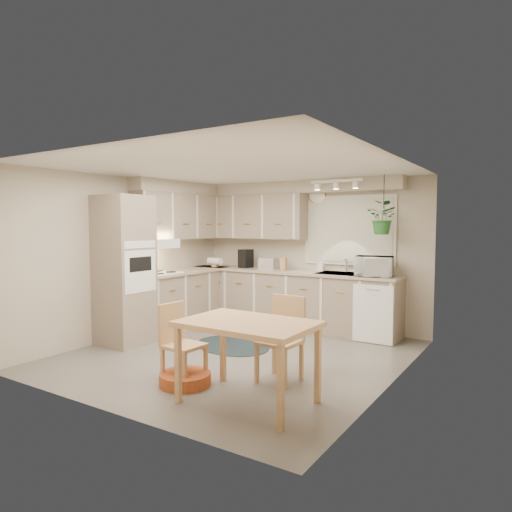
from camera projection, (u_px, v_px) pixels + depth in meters
name	position (u px, v px, depth m)	size (l,w,h in m)	color
floor	(237.00, 355.00, 5.92)	(4.20, 4.20, 0.00)	#615D56
ceiling	(236.00, 168.00, 5.75)	(4.20, 4.20, 0.00)	silver
wall_back	(309.00, 254.00, 7.60)	(4.00, 0.04, 2.40)	#BAAE99
wall_front	(102.00, 280.00, 4.07)	(4.00, 0.04, 2.40)	#BAAE99
wall_left	(129.00, 257.00, 6.91)	(0.04, 4.20, 2.40)	#BAAE99
wall_right	(393.00, 272.00, 4.76)	(0.04, 4.20, 2.40)	#BAAE99
base_cab_left	(183.00, 300.00, 7.54)	(0.60, 1.85, 0.90)	gray
base_cab_back	(289.00, 300.00, 7.51)	(3.60, 0.60, 0.90)	gray
counter_left	(183.00, 271.00, 7.50)	(0.64, 1.89, 0.04)	tan
counter_back	(289.00, 272.00, 7.47)	(3.64, 0.64, 0.04)	tan
oven_stack	(124.00, 270.00, 6.43)	(0.65, 0.65, 2.10)	gray
wall_oven_face	(140.00, 271.00, 6.26)	(0.02, 0.56, 0.58)	white
upper_cab_left	(181.00, 217.00, 7.61)	(0.35, 2.00, 0.75)	gray
upper_cab_back	(253.00, 217.00, 7.95)	(2.00, 0.35, 0.75)	gray
soffit_left	(180.00, 188.00, 7.59)	(0.30, 2.00, 0.20)	#BAAE99
soffit_back	(294.00, 188.00, 7.51)	(3.60, 0.30, 0.20)	#BAAE99
cooktop	(158.00, 273.00, 7.01)	(0.52, 0.58, 0.02)	white
range_hood	(157.00, 244.00, 6.99)	(0.40, 0.60, 0.14)	white
window_blinds	(348.00, 230.00, 7.17)	(1.40, 0.02, 1.00)	beige
window_frame	(349.00, 230.00, 7.18)	(1.50, 0.02, 1.10)	beige
sink	(341.00, 276.00, 7.00)	(0.70, 0.48, 0.10)	#B2B4BA
dishwasher_front	(373.00, 314.00, 6.45)	(0.58, 0.01, 0.83)	white
track_light_bar	(336.00, 181.00, 6.69)	(0.80, 0.04, 0.04)	white
wall_clock	(317.00, 195.00, 7.43)	(0.30, 0.30, 0.03)	gold
dining_table	(248.00, 362.00, 4.33)	(1.24, 0.83, 0.78)	tan
chair_left	(184.00, 343.00, 4.88)	(0.40, 0.40, 0.85)	tan
chair_back	(279.00, 339.00, 4.91)	(0.43, 0.43, 0.91)	tan
braided_rug	(232.00, 345.00, 6.38)	(1.22, 0.91, 0.01)	black
pet_bed	(185.00, 379.00, 4.82)	(0.55, 0.55, 0.13)	#B65B24
microwave	(374.00, 264.00, 6.61)	(0.53, 0.29, 0.36)	white
soap_bottle	(321.00, 268.00, 7.33)	(0.09, 0.21, 0.10)	white
hanging_plant	(383.00, 221.00, 6.50)	(0.43, 0.48, 0.37)	#265F26
coffee_maker	(246.00, 259.00, 7.93)	(0.18, 0.22, 0.32)	black
toaster	(269.00, 263.00, 7.71)	(0.31, 0.18, 0.19)	#B2B4BA
knife_block	(284.00, 264.00, 7.59)	(0.09, 0.09, 0.20)	tan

